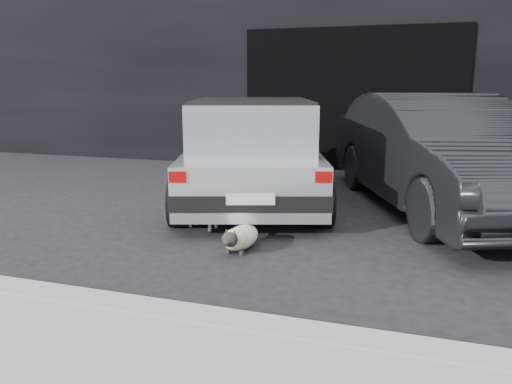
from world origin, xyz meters
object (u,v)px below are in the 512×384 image
(silver_hatchback, at_px, (252,147))
(second_car, at_px, (439,153))
(cat_white, at_px, (205,215))
(cat_siamese, at_px, (239,238))

(silver_hatchback, bearing_deg, second_car, -11.24)
(cat_white, bearing_deg, silver_hatchback, -170.71)
(second_car, distance_m, cat_white, 3.08)
(silver_hatchback, bearing_deg, cat_white, -111.38)
(cat_siamese, bearing_deg, cat_white, -41.67)
(silver_hatchback, height_order, cat_siamese, silver_hatchback)
(cat_siamese, bearing_deg, second_car, -126.37)
(second_car, bearing_deg, cat_white, -168.59)
(cat_siamese, xyz_separation_m, cat_white, (-0.63, 0.62, 0.03))
(second_car, distance_m, cat_siamese, 3.04)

